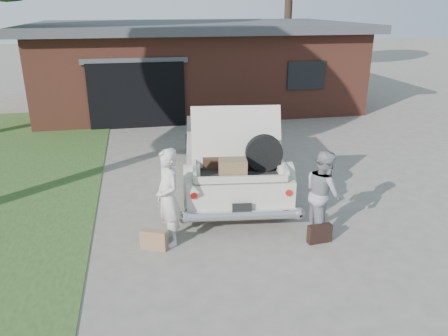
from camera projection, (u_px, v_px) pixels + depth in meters
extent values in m
plane|color=gray|center=(230.00, 235.00, 8.03)|extent=(90.00, 90.00, 0.00)
cube|color=brown|center=(196.00, 68.00, 18.24)|extent=(12.00, 7.00, 3.00)
cube|color=#4C4C51|center=(195.00, 26.00, 17.66)|extent=(12.80, 7.80, 0.30)
cube|color=black|center=(137.00, 95.00, 14.76)|extent=(3.20, 0.30, 2.20)
cube|color=#4C4C51|center=(135.00, 61.00, 14.29)|extent=(3.50, 0.12, 0.18)
cube|color=black|center=(306.00, 75.00, 15.63)|extent=(1.40, 0.08, 1.00)
cylinder|color=#38281E|center=(288.00, 24.00, 24.82)|extent=(0.44, 0.44, 5.88)
cube|color=beige|center=(229.00, 155.00, 10.27)|extent=(2.59, 5.39, 0.67)
cube|color=#B0A79B|center=(228.00, 127.00, 10.35)|extent=(1.95, 2.27, 0.54)
cube|color=black|center=(225.00, 118.00, 11.27)|extent=(1.61, 0.28, 0.46)
cube|color=black|center=(232.00, 140.00, 9.43)|extent=(1.61, 0.28, 0.46)
cylinder|color=black|center=(191.00, 200.00, 8.66)|extent=(0.31, 0.71, 0.69)
cylinder|color=black|center=(282.00, 197.00, 8.79)|extent=(0.31, 0.71, 0.69)
cylinder|color=black|center=(190.00, 146.00, 11.96)|extent=(0.31, 0.71, 0.69)
cylinder|color=black|center=(256.00, 145.00, 12.09)|extent=(0.31, 0.71, 0.69)
cylinder|color=silver|center=(242.00, 215.00, 7.88)|extent=(2.13, 0.45, 0.19)
cylinder|color=#A5140F|center=(194.00, 195.00, 7.75)|extent=(0.14, 0.12, 0.12)
cylinder|color=#A5140F|center=(288.00, 192.00, 7.87)|extent=(0.14, 0.12, 0.12)
cube|color=black|center=(242.00, 208.00, 7.80)|extent=(0.35, 0.06, 0.18)
cube|color=black|center=(238.00, 171.00, 8.30)|extent=(1.74, 1.33, 0.04)
cube|color=beige|center=(194.00, 167.00, 8.20)|extent=(0.20, 1.14, 0.19)
cube|color=beige|center=(281.00, 165.00, 8.32)|extent=(0.20, 1.14, 0.19)
cube|color=beige|center=(242.00, 179.00, 7.74)|extent=(1.66, 0.27, 0.12)
cube|color=beige|center=(236.00, 137.00, 8.43)|extent=(1.79, 0.66, 1.13)
cube|color=#3E281A|center=(219.00, 161.00, 8.47)|extent=(0.68, 0.48, 0.20)
cube|color=olive|center=(233.00, 168.00, 7.90)|extent=(0.54, 0.39, 0.35)
cube|color=black|center=(244.00, 162.00, 8.48)|extent=(0.60, 0.43, 0.17)
cylinder|color=black|center=(264.00, 153.00, 8.15)|extent=(0.71, 0.25, 0.70)
imported|color=beige|center=(168.00, 198.00, 7.49)|extent=(0.59, 0.73, 1.75)
imported|color=gray|center=(323.00, 193.00, 7.86)|extent=(0.64, 0.80, 1.60)
cube|color=#996F4E|center=(154.00, 240.00, 7.52)|extent=(0.48, 0.32, 0.36)
cube|color=black|center=(320.00, 234.00, 7.74)|extent=(0.45, 0.18, 0.34)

